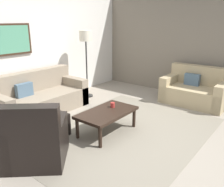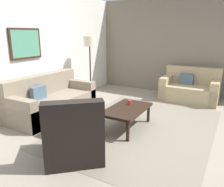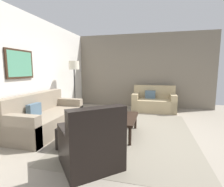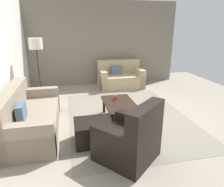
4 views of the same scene
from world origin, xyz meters
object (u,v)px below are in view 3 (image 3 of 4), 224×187
Objects in this scene: framed_artwork at (20,64)px; armchair_leather at (92,148)px; cup at (121,112)px; couch_loveseat at (154,102)px; ottoman at (76,136)px; lamp_standing at (74,71)px; couch_main at (44,118)px; coffee_table at (121,119)px.

armchair_leather is at bearing -116.87° from framed_artwork.
cup is at bearing -4.84° from armchair_leather.
couch_loveseat reaches higher than ottoman.
armchair_leather is at bearing 175.16° from cup.
ottoman is 0.33× the size of lamp_standing.
couch_main is 3.74m from couch_loveseat.
couch_loveseat is 1.33× the size of coffee_table.
couch_loveseat reaches higher than coffee_table.
couch_main is 2.60× the size of framed_artwork.
ottoman is (-0.61, -1.14, -0.10)m from couch_main.
armchair_leather is 2.02× the size of ottoman.
lamp_standing is (2.68, 1.57, 1.10)m from armchair_leather.
ottoman is at bearing 41.33° from armchair_leather.
couch_loveseat is 2.97m from lamp_standing.
framed_artwork is at bearing 111.46° from couch_main.
couch_main is at bearing 61.80° from ottoman.
coffee_table reaches higher than ottoman.
coffee_table is (0.75, -0.73, 0.16)m from ottoman.
couch_main and couch_loveseat have the same top height.
armchair_leather is at bearing 172.52° from coffee_table.
lamp_standing is at bearing -18.24° from framed_artwork.
cup is (0.36, -1.82, 0.16)m from couch_main.
cup is 2.56m from framed_artwork.
ottoman is (-3.34, 1.41, -0.10)m from couch_loveseat.
framed_artwork is (-1.62, 0.53, 0.16)m from lamp_standing.
framed_artwork is at bearing 161.76° from lamp_standing.
lamp_standing reaches higher than cup.
lamp_standing is 2.16× the size of framed_artwork.
coffee_table is at bearing -85.82° from couch_main.
couch_loveseat is 0.86× the size of lamp_standing.
ottoman is at bearing 157.15° from couch_loveseat.
framed_artwork reaches higher than cup.
lamp_standing reaches higher than armchair_leather.
armchair_leather reaches higher than ottoman.
couch_main is 1.30m from ottoman.
couch_loveseat is 2.49m from cup.
couch_loveseat is at bearing -45.70° from framed_artwork.
coffee_table is 2.60m from framed_artwork.
couch_loveseat is at bearing -14.74° from coffee_table.
lamp_standing is (2.06, 1.03, 1.21)m from ottoman.
armchair_leather is 12.68× the size of cup.
couch_main is at bearing 136.99° from couch_loveseat.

